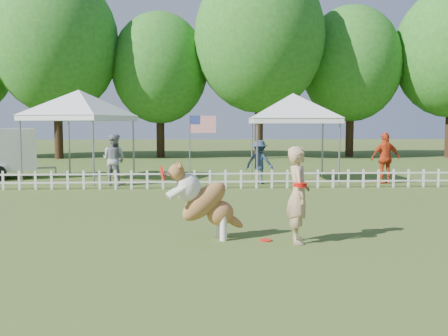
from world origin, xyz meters
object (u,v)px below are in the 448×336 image
object	(u,v)px
canopy_tent_right	(292,138)
spectator_b	(259,162)
handler	(298,195)
frisbee_on_turf	(266,240)
spectator_c	(385,158)
canopy_tent_left	(80,136)
dog	(206,201)
flag_pole	(190,151)
spectator_a	(114,160)

from	to	relation	value
canopy_tent_right	spectator_b	distance (m)	1.73
spectator_b	handler	bearing A→B (deg)	109.40
frisbee_on_turf	canopy_tent_right	xyz separation A→B (m)	(2.21, 9.29, 1.54)
spectator_b	spectator_c	world-z (taller)	spectator_c
canopy_tent_right	spectator_b	bearing A→B (deg)	-145.01
canopy_tent_left	spectator_b	world-z (taller)	canopy_tent_left
canopy_tent_right	spectator_b	xyz separation A→B (m)	(-1.30, -0.83, -0.79)
canopy_tent_right	spectator_c	xyz separation A→B (m)	(3.09, -0.93, -0.66)
spectator_c	handler	bearing A→B (deg)	54.26
frisbee_on_turf	canopy_tent_right	world-z (taller)	canopy_tent_right
dog	flag_pole	bearing A→B (deg)	79.44
flag_pole	dog	bearing A→B (deg)	-81.45
handler	dog	world-z (taller)	handler
canopy_tent_left	flag_pole	distance (m)	4.77
handler	canopy_tent_left	distance (m)	11.91
dog	canopy_tent_left	bearing A→B (deg)	100.68
frisbee_on_turf	spectator_a	world-z (taller)	spectator_a
spectator_a	flag_pole	bearing A→B (deg)	-171.59
handler	frisbee_on_turf	size ratio (longest dim) A/B	7.89
flag_pole	spectator_b	size ratio (longest dim) A/B	1.58
flag_pole	handler	bearing A→B (deg)	-70.06
spectator_a	dog	bearing A→B (deg)	133.34
flag_pole	spectator_c	xyz separation A→B (m)	(6.78, 0.73, -0.31)
canopy_tent_left	flag_pole	size ratio (longest dim) A/B	1.36
dog	spectator_c	distance (m)	10.43
spectator_a	spectator_c	distance (m)	9.35
spectator_b	dog	bearing A→B (deg)	98.58
dog	flag_pole	xyz separation A→B (m)	(-0.42, 7.53, 0.50)
handler	dog	xyz separation A→B (m)	(-1.60, 0.25, -0.14)
frisbee_on_turf	spectator_b	size ratio (longest dim) A/B	0.14
spectator_c	spectator_a	bearing A→B (deg)	-6.21
frisbee_on_turf	canopy_tent_left	distance (m)	11.60
dog	frisbee_on_turf	xyz separation A→B (m)	(1.07, -0.10, -0.69)
frisbee_on_turf	spectator_a	size ratio (longest dim) A/B	0.12
spectator_a	spectator_c	size ratio (longest dim) A/B	0.98
canopy_tent_left	canopy_tent_right	bearing A→B (deg)	14.29
spectator_b	canopy_tent_left	bearing A→B (deg)	8.17
handler	spectator_b	xyz separation A→B (m)	(0.37, 8.61, -0.08)
handler	spectator_b	world-z (taller)	handler
canopy_tent_right	frisbee_on_turf	bearing A→B (deg)	-100.92
frisbee_on_turf	handler	bearing A→B (deg)	-15.11
canopy_tent_left	dog	bearing A→B (deg)	-45.78
spectator_a	spectator_b	bearing A→B (deg)	-154.95
handler	flag_pole	world-z (taller)	flag_pole
spectator_a	spectator_c	bearing A→B (deg)	-156.37
dog	canopy_tent_right	xyz separation A→B (m)	(3.27, 9.19, 0.85)
frisbee_on_turf	spectator_c	world-z (taller)	spectator_c
spectator_c	canopy_tent_left	bearing A→B (deg)	-15.28
canopy_tent_left	flag_pole	xyz separation A→B (m)	(4.09, -2.41, -0.43)
dog	spectator_a	size ratio (longest dim) A/B	0.80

